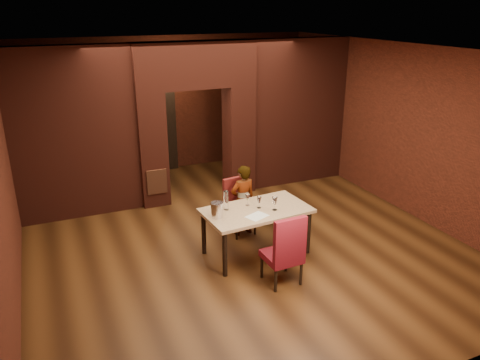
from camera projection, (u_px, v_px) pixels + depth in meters
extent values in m
plane|color=#4B2A12|center=(234.00, 234.00, 8.37)|extent=(8.00, 8.00, 0.00)
cube|color=silver|center=(234.00, 49.00, 7.25)|extent=(7.00, 8.00, 0.04)
cube|color=maroon|center=(169.00, 104.00, 11.24)|extent=(7.00, 0.04, 3.20)
cube|color=maroon|center=(400.00, 261.00, 4.38)|extent=(7.00, 0.04, 3.20)
cube|color=maroon|center=(2.00, 177.00, 6.50)|extent=(0.04, 8.00, 3.20)
cube|color=maroon|center=(399.00, 128.00, 9.12)|extent=(0.04, 8.00, 3.20)
cube|color=maroon|center=(151.00, 149.00, 9.33)|extent=(0.55, 0.55, 2.30)
cube|color=maroon|center=(239.00, 139.00, 10.04)|extent=(0.55, 0.55, 2.30)
cube|color=maroon|center=(194.00, 65.00, 9.12)|extent=(2.45, 0.55, 0.90)
cube|color=maroon|center=(74.00, 134.00, 8.64)|extent=(2.28, 0.35, 3.20)
cube|color=maroon|center=(297.00, 112.00, 10.41)|extent=(2.28, 0.35, 3.20)
cube|color=#A4512F|center=(157.00, 182.00, 9.29)|extent=(0.40, 0.03, 0.50)
cube|color=black|center=(155.00, 129.00, 11.24)|extent=(0.90, 0.08, 2.10)
cube|color=black|center=(156.00, 129.00, 11.20)|extent=(1.02, 0.04, 2.22)
cube|color=tan|center=(256.00, 231.00, 7.60)|extent=(1.75, 1.07, 0.79)
cube|color=maroon|center=(240.00, 207.00, 8.25)|extent=(0.51, 0.51, 1.00)
cube|color=maroon|center=(282.00, 248.00, 6.76)|extent=(0.52, 0.52, 1.10)
imported|color=white|center=(243.00, 200.00, 8.18)|extent=(0.50, 0.36, 1.28)
cube|color=silver|center=(257.00, 216.00, 7.21)|extent=(0.39, 0.34, 0.00)
cylinder|color=silver|center=(217.00, 210.00, 7.15)|extent=(0.19, 0.19, 0.24)
cylinder|color=white|center=(226.00, 200.00, 7.39)|extent=(0.08, 0.08, 0.33)
imported|color=#255F1A|center=(266.00, 211.00, 8.76)|extent=(0.51, 0.49, 0.44)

